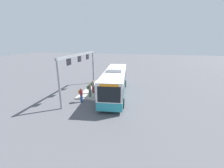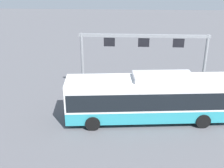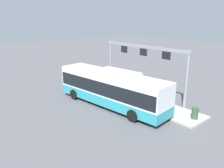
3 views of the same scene
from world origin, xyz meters
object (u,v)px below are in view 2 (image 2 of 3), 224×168
at_px(person_waiting_near, 123,90).
at_px(person_waiting_mid, 141,90).
at_px(person_boarding, 106,89).
at_px(bus_main, 149,97).

distance_m(person_waiting_near, person_waiting_mid, 1.48).
relative_size(person_boarding, person_waiting_near, 1.00).
distance_m(person_boarding, person_waiting_mid, 2.90).
bearing_deg(person_boarding, person_waiting_near, 100.33).
distance_m(bus_main, person_waiting_mid, 2.97).
bearing_deg(person_waiting_mid, person_boarding, -123.47).
height_order(person_boarding, person_waiting_near, person_waiting_near).
height_order(person_boarding, person_waiting_mid, person_waiting_mid).
distance_m(bus_main, person_boarding, 4.69).
bearing_deg(person_waiting_near, person_boarding, -126.64).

